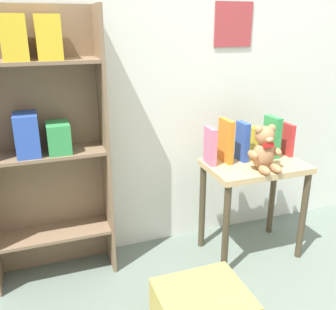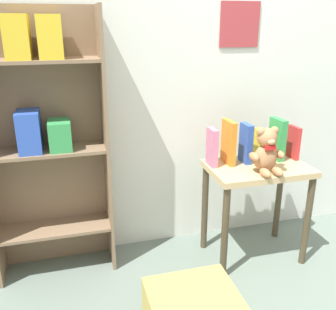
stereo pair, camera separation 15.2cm
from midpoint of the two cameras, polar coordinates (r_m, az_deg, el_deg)
wall_back at (r=2.38m, az=4.25°, el=15.77°), size 4.80×0.07×2.50m
bookshelf_side at (r=2.11m, az=-20.59°, el=3.11°), size 0.65×0.24×1.49m
display_table at (r=2.32m, az=11.14°, el=-3.87°), size 0.59×0.38×0.61m
teddy_bear at (r=2.16m, az=12.56°, el=0.78°), size 0.20×0.18×0.26m
book_standing_pink at (r=2.19m, az=4.49°, el=1.31°), size 0.03×0.11×0.22m
book_standing_orange at (r=2.24m, az=6.89°, el=2.13°), size 0.04×0.14×0.26m
book_standing_blue at (r=2.28m, az=9.41°, el=2.01°), size 0.04×0.11×0.24m
book_standing_yellow at (r=2.35m, az=11.41°, el=1.82°), size 0.04×0.12×0.19m
book_standing_green at (r=2.39m, az=13.80°, el=2.73°), size 0.05×0.14×0.25m
book_standing_red at (r=2.44m, az=16.05°, el=2.26°), size 0.02×0.11×0.20m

